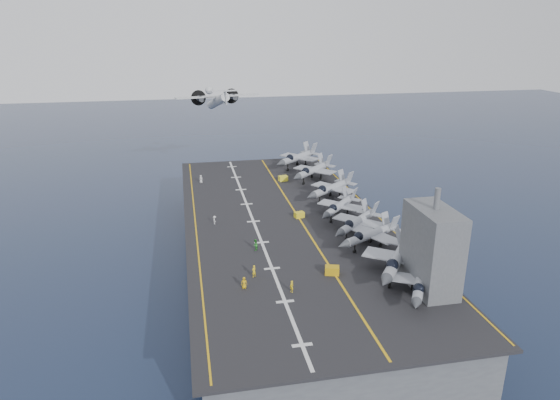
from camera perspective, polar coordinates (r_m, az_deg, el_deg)
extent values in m
plane|color=#142135|center=(101.32, 0.44, -7.69)|extent=(500.00, 500.00, 0.00)
cube|color=#56595E|center=(99.15, 0.45, -5.12)|extent=(36.00, 90.00, 10.00)
cube|color=black|center=(97.11, 0.46, -2.33)|extent=(38.00, 92.00, 0.40)
cube|color=gold|center=(97.63, 2.18, -2.08)|extent=(0.35, 90.00, 0.02)
cube|color=silver|center=(96.08, -3.05, -2.46)|extent=(0.50, 90.00, 0.02)
cube|color=gold|center=(95.31, -9.62, -2.90)|extent=(0.25, 90.00, 0.02)
cube|color=gold|center=(102.12, 10.68, -1.43)|extent=(0.25, 90.00, 0.02)
imported|color=gold|center=(72.45, -4.13, -9.41)|extent=(1.10, 0.78, 1.76)
imported|color=yellow|center=(75.32, -3.00, -8.12)|extent=(1.39, 1.32, 1.93)
imported|color=#299029|center=(83.80, -2.84, -5.14)|extent=(1.32, 1.41, 1.95)
imported|color=silver|center=(95.25, -7.48, -2.28)|extent=(0.84, 1.10, 1.64)
imported|color=silver|center=(120.52, -9.02, 2.38)|extent=(1.40, 1.23, 1.95)
imported|color=yellow|center=(71.35, 1.35, -9.85)|extent=(1.11, 1.26, 1.75)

